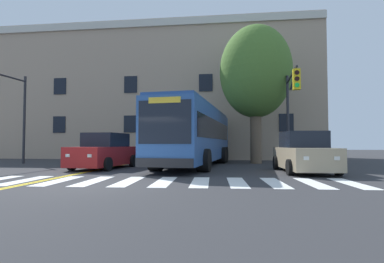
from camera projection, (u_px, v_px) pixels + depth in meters
ground_plane at (91, 186)px, 9.20m from camera, size 120.00×120.00×0.00m
crosswalk at (128, 181)px, 10.21m from camera, size 15.43×3.57×0.01m
lane_line_yellow_inner at (148, 160)px, 24.47m from camera, size 0.12×36.00×0.01m
lane_line_yellow_outer at (150, 160)px, 24.45m from camera, size 0.12×36.00×0.01m
city_bus at (196, 135)px, 17.54m from camera, size 3.75×12.06×3.41m
car_red_near_lane at (105, 152)px, 15.72m from camera, size 2.52×4.70×1.85m
car_tan_far_lane at (304, 154)px, 13.54m from camera, size 2.29×4.59×1.84m
traffic_light_near_corner at (291, 100)px, 16.40m from camera, size 0.54×3.95×5.40m
traffic_light_far_corner at (5, 100)px, 18.08m from camera, size 0.53×4.14×5.74m
street_tree_curbside_large at (255, 72)px, 19.89m from camera, size 6.01×5.72×9.22m
building_facade at (144, 96)px, 28.75m from camera, size 31.27×8.06×11.72m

